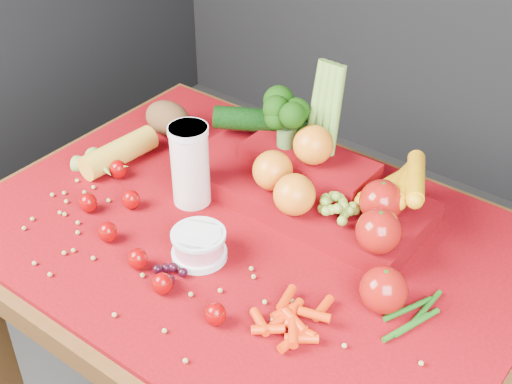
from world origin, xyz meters
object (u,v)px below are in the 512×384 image
Objects in this scene: table at (250,275)px; yogurt_bowl at (199,244)px; milk_glass at (190,162)px; produce_mound at (316,181)px.

table is 0.18m from yogurt_bowl.
milk_glass reaches higher than table.
table is 6.33× the size of milk_glass.
milk_glass is 0.25m from produce_mound.
produce_mound reaches higher than table.
yogurt_bowl reaches higher than table.
milk_glass is 0.29× the size of produce_mound.
table is at bearing 73.70° from yogurt_bowl.
milk_glass is (-0.16, 0.01, 0.20)m from table.
yogurt_bowl is (0.13, -0.12, -0.06)m from milk_glass.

